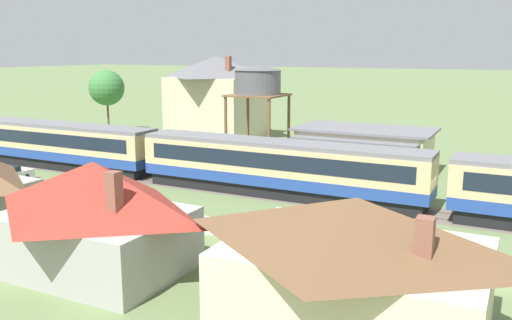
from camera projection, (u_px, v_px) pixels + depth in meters
The scene contains 12 objects.
ground_plane at pixel (446, 218), 34.14m from camera, with size 600.00×600.00×0.00m, color #607547.
passenger_train at pixel (282, 166), 39.05m from camera, with size 67.25×3.23×4.00m.
railway_track at pixel (209, 186), 42.24m from camera, with size 130.83×3.60×0.04m.
station_building at pixel (364, 149), 47.18m from camera, with size 11.71×7.83×3.81m.
station_house_grey_roof at pixel (216, 96), 64.69m from camera, with size 10.33×9.36×9.77m.
water_tower at pixel (258, 82), 50.15m from camera, with size 4.92×4.92×9.11m.
cottage_red_roof at pixel (96, 215), 25.58m from camera, with size 8.83×6.61×5.32m.
cottage_brown_roof_2 at pixel (355, 263), 19.87m from camera, with size 10.03×7.15×5.20m.
picket_fence_front at pixel (107, 209), 34.39m from camera, with size 49.62×0.06×1.05m, color white.
parked_car_white at pixel (5, 176), 42.96m from camera, with size 2.30×4.32×1.32m.
parked_car_yellow at pixel (386, 237), 28.86m from camera, with size 4.82×1.95×1.25m.
yard_tree_0 at pixel (107, 88), 68.88m from camera, with size 4.49×4.49×8.00m.
Camera 1 is at (3.99, -34.65, 10.35)m, focal length 38.00 mm.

